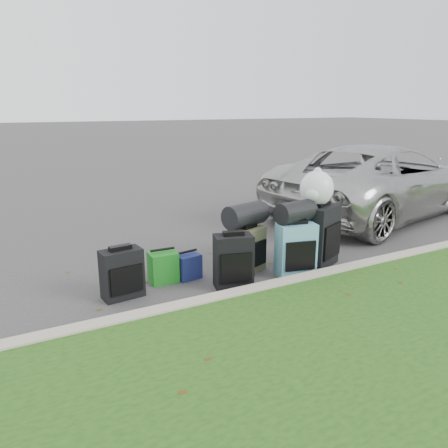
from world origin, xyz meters
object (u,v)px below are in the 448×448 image
suitcase_small_black (122,274)px  suitcase_large_black_left (233,261)px  suv (380,180)px  suitcase_teal (296,250)px  tote_navy (188,266)px  suitcase_olive (249,249)px  suitcase_large_black_right (320,236)px  tote_green (163,267)px

suitcase_small_black → suitcase_large_black_left: size_ratio=0.88×
suv → suitcase_teal: suv is taller
suitcase_teal → tote_navy: 1.37m
suitcase_olive → suitcase_teal: size_ratio=0.86×
suv → suitcase_large_black_right: suv is taller
suitcase_large_black_left → tote_green: 0.87m
suitcase_large_black_left → suitcase_olive: size_ratio=1.10×
suitcase_olive → tote_navy: (-0.80, 0.14, -0.13)m
suitcase_large_black_left → tote_navy: size_ratio=2.06×
suitcase_small_black → suitcase_teal: size_ratio=0.83×
suitcase_small_black → suv: bearing=8.8°
suv → tote_navy: bearing=93.6°
suitcase_small_black → suitcase_teal: 2.15m
tote_green → suv: bearing=16.3°
suitcase_large_black_left → suitcase_small_black: bearing=-179.7°
suv → suitcase_large_black_right: 3.35m
tote_navy → suitcase_large_black_left: bearing=-62.7°
suitcase_small_black → suitcase_large_black_left: suitcase_large_black_left is taller
suv → suitcase_teal: 3.87m
suitcase_large_black_right → tote_navy: suitcase_large_black_right is taller
suitcase_small_black → suitcase_olive: suitcase_olive is taller
tote_navy → suitcase_olive: bearing=-18.7°
suv → suitcase_olive: bearing=98.3°
suitcase_olive → suitcase_teal: suitcase_teal is taller
suv → suitcase_teal: bearing=106.3°
suitcase_large_black_left → suitcase_olive: suitcase_large_black_left is taller
suitcase_olive → suitcase_teal: bearing=-63.0°
suitcase_large_black_right → tote_navy: bearing=143.5°
suitcase_small_black → suitcase_large_black_left: 1.28m
suitcase_teal → suitcase_large_black_right: size_ratio=0.82×
suitcase_large_black_left → suitcase_large_black_right: suitcase_large_black_right is taller
suitcase_olive → suitcase_teal: (0.45, -0.41, 0.05)m
suitcase_small_black → suitcase_olive: 1.67m
suv → suitcase_large_black_right: (-2.90, -1.65, -0.28)m
suitcase_olive → tote_navy: suitcase_olive is taller
suitcase_teal → suitcase_large_black_right: 0.53m
suitcase_large_black_left → tote_navy: suitcase_large_black_left is taller
suitcase_small_black → suitcase_teal: (2.11, -0.38, 0.06)m
suitcase_teal → tote_green: (-1.55, 0.58, -0.15)m
suv → suitcase_small_black: (-5.52, -1.42, -0.41)m
suv → tote_green: bearing=92.2°
suitcase_large_black_left → suitcase_large_black_right: size_ratio=0.78×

